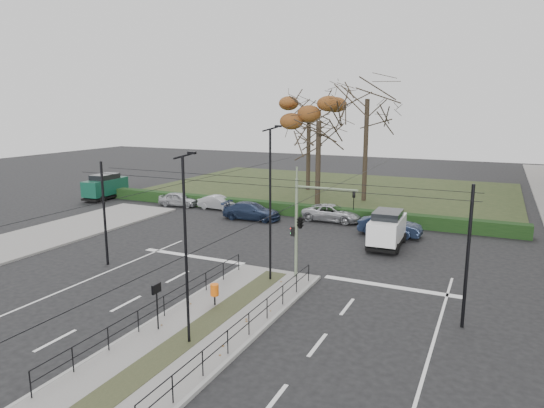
{
  "coord_description": "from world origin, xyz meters",
  "views": [
    {
      "loc": [
        10.37,
        -18.26,
        8.94
      ],
      "look_at": [
        -1.55,
        7.25,
        3.31
      ],
      "focal_mm": 32.0,
      "sensor_mm": 36.0,
      "label": 1
    }
  ],
  "objects_px": {
    "parked_car_fourth": "(332,213)",
    "green_van": "(105,186)",
    "info_panel": "(156,294)",
    "parked_car_second": "(218,203)",
    "streetlamp_median_far": "(271,203)",
    "rust_tree": "(309,108)",
    "parked_car_fifth": "(390,226)",
    "parked_car_third": "(252,211)",
    "white_van": "(387,228)",
    "bare_tree_near": "(319,128)",
    "parked_car_first": "(179,199)",
    "streetlamp_median_near": "(186,249)",
    "litter_bin": "(215,290)",
    "traffic_light": "(302,221)",
    "bare_tree_center": "(367,107)"
  },
  "relations": [
    {
      "from": "parked_car_fourth",
      "to": "green_van",
      "type": "height_order",
      "value": "green_van"
    },
    {
      "from": "parked_car_second",
      "to": "parked_car_fourth",
      "type": "xyz_separation_m",
      "value": [
        10.62,
        -0.03,
        0.05
      ]
    },
    {
      "from": "green_van",
      "to": "parked_car_fifth",
      "type": "xyz_separation_m",
      "value": [
        28.38,
        -2.1,
        -0.57
      ]
    },
    {
      "from": "parked_car_first",
      "to": "bare_tree_near",
      "type": "xyz_separation_m",
      "value": [
        12.37,
        3.09,
        6.6
      ]
    },
    {
      "from": "parked_car_second",
      "to": "info_panel",
      "type": "bearing_deg",
      "value": -151.0
    },
    {
      "from": "parked_car_first",
      "to": "parked_car_fourth",
      "type": "bearing_deg",
      "value": -94.79
    },
    {
      "from": "parked_car_third",
      "to": "parked_car_fourth",
      "type": "height_order",
      "value": "parked_car_third"
    },
    {
      "from": "parked_car_fourth",
      "to": "green_van",
      "type": "relative_size",
      "value": 0.93
    },
    {
      "from": "info_panel",
      "to": "parked_car_third",
      "type": "xyz_separation_m",
      "value": [
        -5.84,
        19.48,
        -0.96
      ]
    },
    {
      "from": "streetlamp_median_near",
      "to": "green_van",
      "type": "bearing_deg",
      "value": 138.9
    },
    {
      "from": "info_panel",
      "to": "parked_car_second",
      "type": "bearing_deg",
      "value": 115.53
    },
    {
      "from": "bare_tree_near",
      "to": "parked_car_fifth",
      "type": "relative_size",
      "value": 2.35
    },
    {
      "from": "white_van",
      "to": "parked_car_fifth",
      "type": "relative_size",
      "value": 1.02
    },
    {
      "from": "streetlamp_median_far",
      "to": "rust_tree",
      "type": "relative_size",
      "value": 0.69
    },
    {
      "from": "parked_car_third",
      "to": "rust_tree",
      "type": "relative_size",
      "value": 0.41
    },
    {
      "from": "streetlamp_median_near",
      "to": "white_van",
      "type": "height_order",
      "value": "streetlamp_median_near"
    },
    {
      "from": "parked_car_first",
      "to": "parked_car_fourth",
      "type": "relative_size",
      "value": 0.8
    },
    {
      "from": "traffic_light",
      "to": "bare_tree_center",
      "type": "relative_size",
      "value": 0.41
    },
    {
      "from": "parked_car_fourth",
      "to": "parked_car_fifth",
      "type": "relative_size",
      "value": 1.08
    },
    {
      "from": "parked_car_fourth",
      "to": "white_van",
      "type": "height_order",
      "value": "white_van"
    },
    {
      "from": "streetlamp_median_far",
      "to": "bare_tree_near",
      "type": "relative_size",
      "value": 0.78
    },
    {
      "from": "streetlamp_median_far",
      "to": "bare_tree_near",
      "type": "bearing_deg",
      "value": 101.98
    },
    {
      "from": "parked_car_fourth",
      "to": "bare_tree_near",
      "type": "bearing_deg",
      "value": 37.95
    },
    {
      "from": "bare_tree_near",
      "to": "streetlamp_median_near",
      "type": "bearing_deg",
      "value": -81.32
    },
    {
      "from": "streetlamp_median_near",
      "to": "bare_tree_near",
      "type": "xyz_separation_m",
      "value": [
        -3.81,
        24.93,
        3.4
      ]
    },
    {
      "from": "parked_car_first",
      "to": "parked_car_second",
      "type": "height_order",
      "value": "parked_car_first"
    },
    {
      "from": "white_van",
      "to": "bare_tree_near",
      "type": "xyz_separation_m",
      "value": [
        -7.77,
        8.28,
        6.0
      ]
    },
    {
      "from": "parked_car_first",
      "to": "parked_car_fifth",
      "type": "xyz_separation_m",
      "value": [
        19.76,
        -2.31,
        0.08
      ]
    },
    {
      "from": "parked_car_first",
      "to": "parked_car_third",
      "type": "distance_m",
      "value": 8.79
    },
    {
      "from": "white_van",
      "to": "bare_tree_near",
      "type": "relative_size",
      "value": 0.44
    },
    {
      "from": "parked_car_first",
      "to": "rust_tree",
      "type": "height_order",
      "value": "rust_tree"
    },
    {
      "from": "rust_tree",
      "to": "bare_tree_center",
      "type": "distance_m",
      "value": 7.99
    },
    {
      "from": "litter_bin",
      "to": "bare_tree_near",
      "type": "height_order",
      "value": "bare_tree_near"
    },
    {
      "from": "white_van",
      "to": "bare_tree_near",
      "type": "height_order",
      "value": "bare_tree_near"
    },
    {
      "from": "info_panel",
      "to": "parked_car_third",
      "type": "distance_m",
      "value": 20.36
    },
    {
      "from": "litter_bin",
      "to": "rust_tree",
      "type": "relative_size",
      "value": 0.09
    },
    {
      "from": "rust_tree",
      "to": "parked_car_first",
      "type": "bearing_deg",
      "value": -120.53
    },
    {
      "from": "parked_car_third",
      "to": "parked_car_fourth",
      "type": "relative_size",
      "value": 1.01
    },
    {
      "from": "streetlamp_median_far",
      "to": "rust_tree",
      "type": "distance_m",
      "value": 29.0
    },
    {
      "from": "bare_tree_near",
      "to": "parked_car_first",
      "type": "bearing_deg",
      "value": -165.97
    },
    {
      "from": "rust_tree",
      "to": "bare_tree_center",
      "type": "height_order",
      "value": "bare_tree_center"
    },
    {
      "from": "parked_car_fourth",
      "to": "streetlamp_median_near",
      "type": "bearing_deg",
      "value": -176.67
    },
    {
      "from": "parked_car_first",
      "to": "parked_car_fifth",
      "type": "bearing_deg",
      "value": -102.31
    },
    {
      "from": "parked_car_third",
      "to": "white_van",
      "type": "relative_size",
      "value": 1.07
    },
    {
      "from": "parked_car_first",
      "to": "parked_car_third",
      "type": "relative_size",
      "value": 0.79
    },
    {
      "from": "rust_tree",
      "to": "parked_car_fifth",
      "type": "relative_size",
      "value": 2.65
    },
    {
      "from": "litter_bin",
      "to": "parked_car_fourth",
      "type": "xyz_separation_m",
      "value": [
        -0.54,
        18.63,
        -0.19
      ]
    },
    {
      "from": "streetlamp_median_far",
      "to": "parked_car_first",
      "type": "distance_m",
      "value": 21.8
    },
    {
      "from": "parked_car_third",
      "to": "white_van",
      "type": "xyz_separation_m",
      "value": [
        11.58,
        -3.2,
        0.54
      ]
    },
    {
      "from": "parked_car_first",
      "to": "parked_car_fourth",
      "type": "distance_m",
      "value": 14.66
    }
  ]
}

